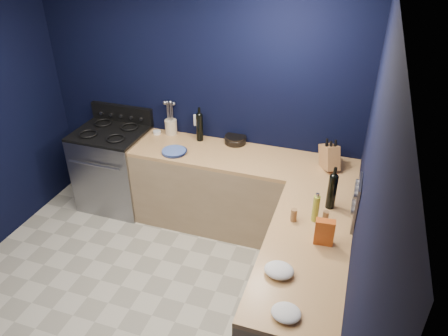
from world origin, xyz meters
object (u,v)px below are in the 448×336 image
at_px(utensil_crock, 171,127).
at_px(knife_block, 329,157).
at_px(gas_range, 115,169).
at_px(plate_stack, 174,152).
at_px(crouton_bag, 324,232).

height_order(utensil_crock, knife_block, knife_block).
bearing_deg(gas_range, plate_stack, -9.35).
bearing_deg(knife_block, crouton_bag, -115.71).
bearing_deg(utensil_crock, plate_stack, -62.12).
distance_m(plate_stack, crouton_bag, 1.88).
relative_size(knife_block, crouton_bag, 1.11).
relative_size(plate_stack, utensil_crock, 1.51).
xyz_separation_m(knife_block, crouton_bag, (0.09, -1.13, -0.01)).
distance_m(plate_stack, knife_block, 1.56).
bearing_deg(crouton_bag, gas_range, 151.79).
relative_size(utensil_crock, crouton_bag, 0.79).
bearing_deg(utensil_crock, gas_range, -157.29).
distance_m(utensil_crock, crouton_bag, 2.27).
height_order(plate_stack, knife_block, knife_block).
relative_size(gas_range, knife_block, 3.97).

